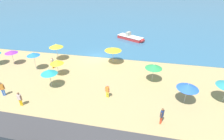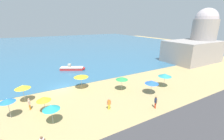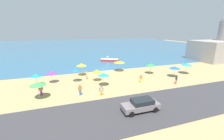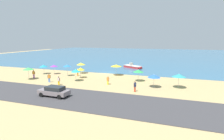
{
  "view_description": "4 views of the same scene",
  "coord_description": "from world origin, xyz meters",
  "px_view_note": "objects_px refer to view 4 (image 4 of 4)",
  "views": [
    {
      "loc": [
        7.31,
        -24.36,
        11.59
      ],
      "look_at": [
        3.52,
        -5.78,
        1.17
      ],
      "focal_mm": 28.0,
      "sensor_mm": 36.0,
      "label": 1
    },
    {
      "loc": [
        -4.18,
        -24.75,
        10.78
      ],
      "look_at": [
        10.51,
        1.39,
        1.27
      ],
      "focal_mm": 24.0,
      "sensor_mm": 36.0,
      "label": 2
    },
    {
      "loc": [
        -9.36,
        -32.18,
        9.37
      ],
      "look_at": [
        0.19,
        -4.28,
        1.25
      ],
      "focal_mm": 24.0,
      "sensor_mm": 36.0,
      "label": 3
    },
    {
      "loc": [
        14.29,
        -38.22,
        8.06
      ],
      "look_at": [
        1.39,
        -0.24,
        0.93
      ],
      "focal_mm": 28.0,
      "sensor_mm": 36.0,
      "label": 4
    }
  ],
  "objects_px": {
    "beach_umbrella_6": "(81,64)",
    "beach_umbrella_8": "(43,66)",
    "beach_umbrella_0": "(28,69)",
    "bather_3": "(34,74)",
    "beach_umbrella_1": "(76,71)",
    "beach_umbrella_2": "(54,66)",
    "bather_2": "(59,80)",
    "bather_1": "(49,77)",
    "beach_umbrella_9": "(138,71)",
    "bather_5": "(108,80)",
    "skiff_nearshore": "(133,67)",
    "parked_car_1": "(54,91)",
    "beach_umbrella_4": "(80,69)",
    "beach_umbrella_10": "(67,66)",
    "bather_4": "(78,72)",
    "bather_0": "(135,86)",
    "beach_umbrella_3": "(154,76)",
    "beach_umbrella_5": "(116,66)",
    "beach_umbrella_7": "(179,75)"
  },
  "relations": [
    {
      "from": "beach_umbrella_6",
      "to": "beach_umbrella_8",
      "type": "relative_size",
      "value": 1.18
    },
    {
      "from": "beach_umbrella_0",
      "to": "bather_3",
      "type": "height_order",
      "value": "beach_umbrella_0"
    },
    {
      "from": "beach_umbrella_1",
      "to": "beach_umbrella_2",
      "type": "distance_m",
      "value": 9.4
    },
    {
      "from": "bather_2",
      "to": "beach_umbrella_1",
      "type": "bearing_deg",
      "value": 69.27
    },
    {
      "from": "bather_1",
      "to": "beach_umbrella_9",
      "type": "bearing_deg",
      "value": 21.39
    },
    {
      "from": "beach_umbrella_6",
      "to": "beach_umbrella_8",
      "type": "distance_m",
      "value": 8.65
    },
    {
      "from": "beach_umbrella_0",
      "to": "bather_2",
      "type": "xyz_separation_m",
      "value": [
        8.38,
        -1.78,
        -1.34
      ]
    },
    {
      "from": "bather_3",
      "to": "bather_2",
      "type": "bearing_deg",
      "value": -19.94
    },
    {
      "from": "beach_umbrella_9",
      "to": "bather_5",
      "type": "distance_m",
      "value": 6.4
    },
    {
      "from": "beach_umbrella_2",
      "to": "bather_5",
      "type": "distance_m",
      "value": 15.94
    },
    {
      "from": "beach_umbrella_8",
      "to": "bather_3",
      "type": "distance_m",
      "value": 4.59
    },
    {
      "from": "beach_umbrella_1",
      "to": "skiff_nearshore",
      "type": "xyz_separation_m",
      "value": [
        7.15,
        18.73,
        -1.64
      ]
    },
    {
      "from": "parked_car_1",
      "to": "beach_umbrella_4",
      "type": "bearing_deg",
      "value": 101.37
    },
    {
      "from": "beach_umbrella_1",
      "to": "beach_umbrella_10",
      "type": "distance_m",
      "value": 5.47
    },
    {
      "from": "bather_2",
      "to": "bather_5",
      "type": "bearing_deg",
      "value": 20.42
    },
    {
      "from": "bather_2",
      "to": "bather_4",
      "type": "distance_m",
      "value": 8.06
    },
    {
      "from": "beach_umbrella_6",
      "to": "skiff_nearshore",
      "type": "xyz_separation_m",
      "value": [
        9.85,
        11.76,
        -1.9
      ]
    },
    {
      "from": "beach_umbrella_10",
      "to": "bather_5",
      "type": "distance_m",
      "value": 11.81
    },
    {
      "from": "beach_umbrella_6",
      "to": "beach_umbrella_1",
      "type": "bearing_deg",
      "value": -68.88
    },
    {
      "from": "beach_umbrella_4",
      "to": "bather_2",
      "type": "bearing_deg",
      "value": -97.75
    },
    {
      "from": "beach_umbrella_0",
      "to": "bather_0",
      "type": "relative_size",
      "value": 1.5
    },
    {
      "from": "beach_umbrella_2",
      "to": "bather_4",
      "type": "distance_m",
      "value": 6.27
    },
    {
      "from": "beach_umbrella_0",
      "to": "bather_1",
      "type": "xyz_separation_m",
      "value": [
        5.48,
        -0.69,
        -1.28
      ]
    },
    {
      "from": "beach_umbrella_3",
      "to": "bather_0",
      "type": "bearing_deg",
      "value": -125.99
    },
    {
      "from": "beach_umbrella_0",
      "to": "beach_umbrella_1",
      "type": "relative_size",
      "value": 1.05
    },
    {
      "from": "bather_2",
      "to": "beach_umbrella_6",
      "type": "bearing_deg",
      "value": 97.17
    },
    {
      "from": "beach_umbrella_3",
      "to": "beach_umbrella_10",
      "type": "distance_m",
      "value": 19.23
    },
    {
      "from": "beach_umbrella_5",
      "to": "bather_3",
      "type": "distance_m",
      "value": 17.48
    },
    {
      "from": "beach_umbrella_9",
      "to": "beach_umbrella_10",
      "type": "xyz_separation_m",
      "value": [
        -15.66,
        -0.14,
        0.27
      ]
    },
    {
      "from": "bather_4",
      "to": "beach_umbrella_2",
      "type": "bearing_deg",
      "value": -179.66
    },
    {
      "from": "bather_2",
      "to": "parked_car_1",
      "type": "bearing_deg",
      "value": -59.79
    },
    {
      "from": "beach_umbrella_5",
      "to": "skiff_nearshore",
      "type": "bearing_deg",
      "value": 83.21
    },
    {
      "from": "beach_umbrella_8",
      "to": "bather_2",
      "type": "height_order",
      "value": "beach_umbrella_8"
    },
    {
      "from": "beach_umbrella_2",
      "to": "bather_3",
      "type": "relative_size",
      "value": 1.28
    },
    {
      "from": "beach_umbrella_7",
      "to": "skiff_nearshore",
      "type": "height_order",
      "value": "beach_umbrella_7"
    },
    {
      "from": "beach_umbrella_0",
      "to": "bather_5",
      "type": "bearing_deg",
      "value": 4.37
    },
    {
      "from": "beach_umbrella_7",
      "to": "beach_umbrella_10",
      "type": "relative_size",
      "value": 0.95
    },
    {
      "from": "skiff_nearshore",
      "to": "beach_umbrella_5",
      "type": "bearing_deg",
      "value": -96.79
    },
    {
      "from": "beach_umbrella_5",
      "to": "beach_umbrella_9",
      "type": "bearing_deg",
      "value": -34.2
    },
    {
      "from": "beach_umbrella_3",
      "to": "beach_umbrella_7",
      "type": "distance_m",
      "value": 4.03
    },
    {
      "from": "beach_umbrella_2",
      "to": "beach_umbrella_8",
      "type": "relative_size",
      "value": 0.99
    },
    {
      "from": "beach_umbrella_1",
      "to": "bather_3",
      "type": "height_order",
      "value": "beach_umbrella_1"
    },
    {
      "from": "beach_umbrella_9",
      "to": "beach_umbrella_10",
      "type": "bearing_deg",
      "value": -179.48
    },
    {
      "from": "beach_umbrella_1",
      "to": "beach_umbrella_6",
      "type": "height_order",
      "value": "beach_umbrella_6"
    },
    {
      "from": "beach_umbrella_0",
      "to": "skiff_nearshore",
      "type": "xyz_separation_m",
      "value": [
        16.89,
        20.56,
        -1.79
      ]
    },
    {
      "from": "beach_umbrella_0",
      "to": "bather_5",
      "type": "xyz_separation_m",
      "value": [
        16.54,
        1.26,
        -1.34
      ]
    },
    {
      "from": "beach_umbrella_8",
      "to": "beach_umbrella_10",
      "type": "xyz_separation_m",
      "value": [
        6.52,
        -0.24,
        0.41
      ]
    },
    {
      "from": "beach_umbrella_0",
      "to": "skiff_nearshore",
      "type": "bearing_deg",
      "value": 50.59
    },
    {
      "from": "beach_umbrella_8",
      "to": "skiff_nearshore",
      "type": "distance_m",
      "value": 23.36
    },
    {
      "from": "beach_umbrella_10",
      "to": "skiff_nearshore",
      "type": "relative_size",
      "value": 0.46
    }
  ]
}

